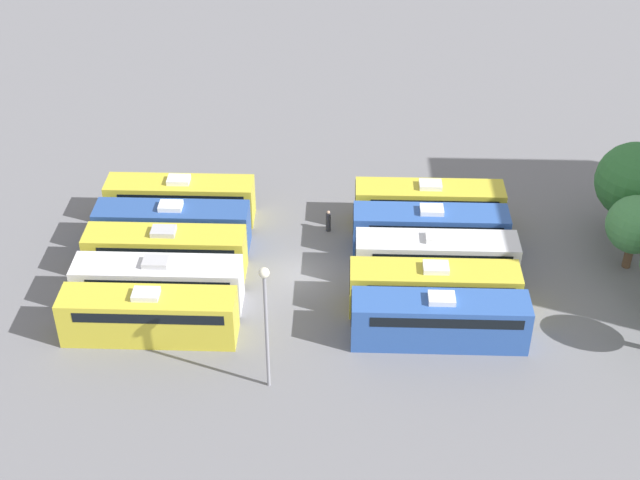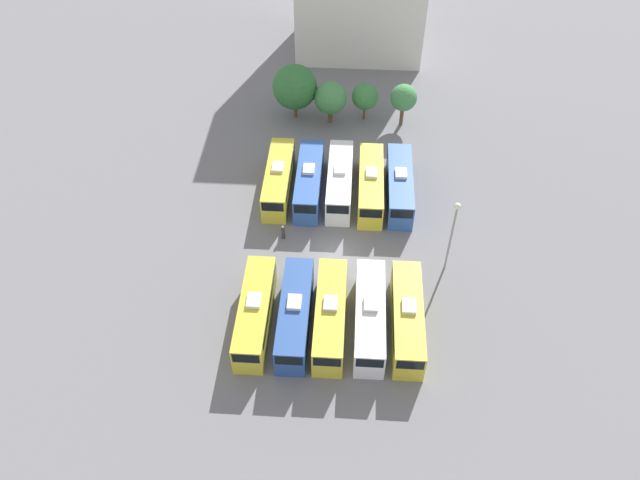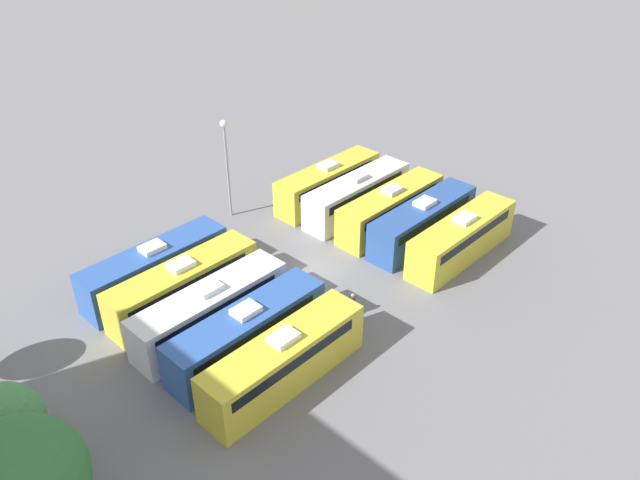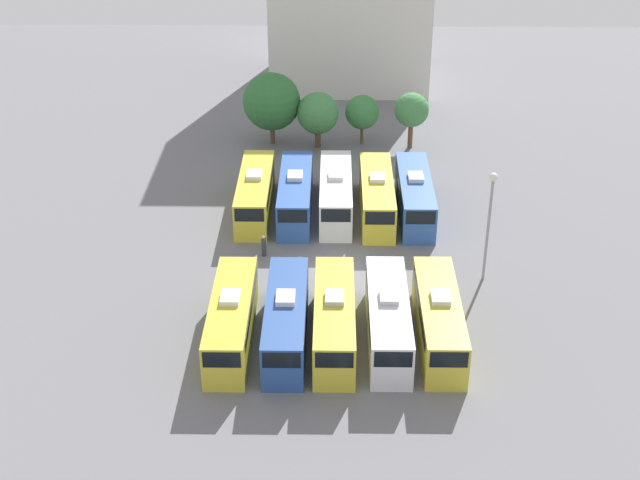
% 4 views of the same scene
% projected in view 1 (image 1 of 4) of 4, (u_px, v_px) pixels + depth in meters
% --- Properties ---
extents(ground_plane, '(127.14, 127.14, 0.00)m').
position_uv_depth(ground_plane, '(298.00, 274.00, 60.37)').
color(ground_plane, slate).
extents(bus_0, '(2.61, 10.73, 3.48)m').
position_uv_depth(bus_0, '(181.00, 199.00, 65.12)').
color(bus_0, gold).
rests_on(bus_0, ground_plane).
extents(bus_1, '(2.61, 10.73, 3.48)m').
position_uv_depth(bus_1, '(173.00, 225.00, 62.24)').
color(bus_1, '#284C93').
rests_on(bus_1, ground_plane).
extents(bus_2, '(2.61, 10.73, 3.48)m').
position_uv_depth(bus_2, '(166.00, 251.00, 59.69)').
color(bus_2, gold).
rests_on(bus_2, ground_plane).
extents(bus_3, '(2.61, 10.73, 3.48)m').
position_uv_depth(bus_3, '(159.00, 282.00, 56.85)').
color(bus_3, silver).
rests_on(bus_3, ground_plane).
extents(bus_4, '(2.61, 10.73, 3.48)m').
position_uv_depth(bus_4, '(149.00, 315.00, 54.17)').
color(bus_4, gold).
rests_on(bus_4, ground_plane).
extents(bus_5, '(2.61, 10.73, 3.48)m').
position_uv_depth(bus_5, '(429.00, 204.00, 64.55)').
color(bus_5, gold).
rests_on(bus_5, ground_plane).
extents(bus_6, '(2.61, 10.73, 3.48)m').
position_uv_depth(bus_6, '(431.00, 229.00, 61.84)').
color(bus_6, '#2D56A8').
rests_on(bus_6, ground_plane).
extents(bus_7, '(2.61, 10.73, 3.48)m').
position_uv_depth(bus_7, '(437.00, 257.00, 59.12)').
color(bus_7, silver).
rests_on(bus_7, ground_plane).
extents(bus_8, '(2.61, 10.73, 3.48)m').
position_uv_depth(bus_8, '(435.00, 288.00, 56.38)').
color(bus_8, gold).
rests_on(bus_8, ground_plane).
extents(bus_9, '(2.61, 10.73, 3.48)m').
position_uv_depth(bus_9, '(440.00, 319.00, 53.83)').
color(bus_9, '#2D56A8').
rests_on(bus_9, ground_plane).
extents(worker_person, '(0.36, 0.36, 1.70)m').
position_uv_depth(worker_person, '(328.00, 221.00, 64.29)').
color(worker_person, '#333338').
rests_on(worker_person, ground_plane).
extents(light_pole, '(0.60, 0.60, 8.41)m').
position_uv_depth(light_pole, '(266.00, 309.00, 48.39)').
color(light_pole, gray).
rests_on(light_pole, ground_plane).
extents(tree_0, '(5.46, 5.46, 6.97)m').
position_uv_depth(tree_0, '(634.00, 181.00, 62.29)').
color(tree_0, brown).
rests_on(tree_0, ground_plane).
extents(tree_1, '(3.95, 3.95, 5.43)m').
position_uv_depth(tree_1, '(636.00, 225.00, 59.18)').
color(tree_1, brown).
rests_on(tree_1, ground_plane).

